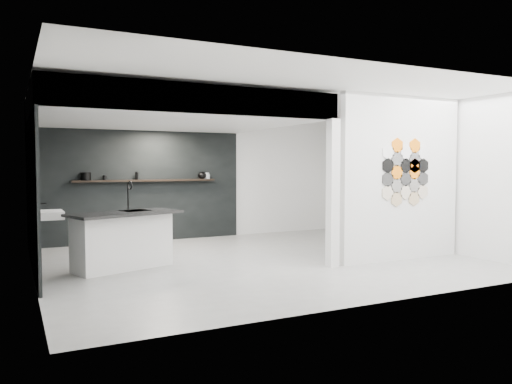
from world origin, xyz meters
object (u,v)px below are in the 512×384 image
at_px(glass_vase, 207,176).
at_px(bottle_dark, 137,176).
at_px(stockpot, 86,176).
at_px(kitchen_island, 123,239).
at_px(glass_bowl, 207,177).
at_px(utensil_cup, 105,178).
at_px(wall_basin, 49,215).
at_px(partition_panel, 401,178).
at_px(kettle, 202,175).

distance_m(glass_vase, bottle_dark, 1.56).
xyz_separation_m(stockpot, glass_vase, (2.57, 0.00, -0.01)).
xyz_separation_m(kitchen_island, bottle_dark, (0.81, 2.55, 0.94)).
xyz_separation_m(glass_bowl, utensil_cup, (-2.21, 0.00, 0.00)).
bearing_deg(glass_vase, bottle_dark, 180.00).
height_order(kitchen_island, glass_bowl, glass_bowl).
bearing_deg(wall_basin, kitchen_island, -25.39).
bearing_deg(partition_panel, glass_bowl, 118.23).
distance_m(stockpot, kettle, 2.46).
height_order(kettle, bottle_dark, bottle_dark).
height_order(kitchen_island, stockpot, stockpot).
bearing_deg(kettle, bottle_dark, -173.68).
height_order(kitchen_island, utensil_cup, utensil_cup).
bearing_deg(glass_vase, kettle, 180.00).
height_order(partition_panel, kitchen_island, partition_panel).
relative_size(kitchen_island, bottle_dark, 11.18).
distance_m(glass_bowl, bottle_dark, 1.56).
bearing_deg(bottle_dark, utensil_cup, 180.00).
bearing_deg(glass_bowl, bottle_dark, 180.00).
xyz_separation_m(kitchen_island, utensil_cup, (0.15, 2.55, 0.91)).
xyz_separation_m(wall_basin, bottle_dark, (1.83, 2.07, 0.55)).
height_order(glass_vase, bottle_dark, bottle_dark).
bearing_deg(stockpot, wall_basin, -111.63).
xyz_separation_m(stockpot, glass_bowl, (2.57, 0.00, -0.03)).
bearing_deg(glass_bowl, utensil_cup, 180.00).
relative_size(stockpot, glass_vase, 1.42).
bearing_deg(stockpot, kettle, 0.00).
bearing_deg(glass_vase, glass_bowl, 0.00).
relative_size(wall_basin, glass_vase, 4.38).
height_order(glass_bowl, utensil_cup, same).
bearing_deg(stockpot, utensil_cup, 0.00).
bearing_deg(partition_panel, glass_vase, 118.23).
relative_size(kitchen_island, stockpot, 9.46).
distance_m(wall_basin, utensil_cup, 2.43).
distance_m(partition_panel, utensil_cup, 5.77).
bearing_deg(glass_vase, wall_basin, -148.65).
bearing_deg(stockpot, glass_vase, 0.00).
bearing_deg(kitchen_island, kettle, 30.15).
height_order(partition_panel, wall_basin, partition_panel).
height_order(wall_basin, stockpot, stockpot).
distance_m(bottle_dark, utensil_cup, 0.65).
distance_m(wall_basin, bottle_dark, 2.82).
bearing_deg(glass_vase, kitchen_island, -132.80).
distance_m(stockpot, glass_vase, 2.57).
relative_size(stockpot, utensil_cup, 2.00).
relative_size(wall_basin, kettle, 3.20).
bearing_deg(utensil_cup, stockpot, 180.00).
distance_m(wall_basin, kitchen_island, 1.20).
xyz_separation_m(wall_basin, glass_bowl, (3.39, 2.07, 0.52)).
height_order(wall_basin, glass_vase, glass_vase).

